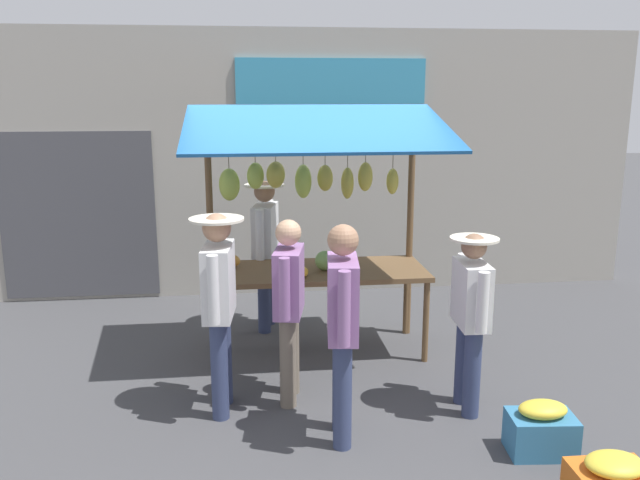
{
  "coord_description": "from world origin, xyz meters",
  "views": [
    {
      "loc": [
        0.73,
        6.33,
        2.65
      ],
      "look_at": [
        0.0,
        0.3,
        1.25
      ],
      "focal_mm": 36.82,
      "sensor_mm": 36.0,
      "label": 1
    }
  ],
  "objects_px": {
    "vendor_with_sunhat": "(265,242)",
    "shopper_with_shopping_bag": "(342,317)",
    "market_stall": "(312,202)",
    "produce_crate_near": "(541,430)",
    "shopper_with_ponytail": "(289,298)",
    "shopper_in_grey_tee": "(219,296)",
    "shopper_in_striped_shirt": "(471,310)"
  },
  "relations": [
    {
      "from": "vendor_with_sunhat",
      "to": "produce_crate_near",
      "type": "distance_m",
      "value": 3.56
    },
    {
      "from": "vendor_with_sunhat",
      "to": "shopper_with_shopping_bag",
      "type": "relative_size",
      "value": 0.99
    },
    {
      "from": "market_stall",
      "to": "shopper_with_ponytail",
      "type": "relative_size",
      "value": 1.56
    },
    {
      "from": "vendor_with_sunhat",
      "to": "shopper_with_ponytail",
      "type": "xyz_separation_m",
      "value": [
        -0.13,
        1.79,
        -0.08
      ]
    },
    {
      "from": "shopper_with_shopping_bag",
      "to": "shopper_in_striped_shirt",
      "type": "height_order",
      "value": "shopper_with_shopping_bag"
    },
    {
      "from": "shopper_in_grey_tee",
      "to": "shopper_with_ponytail",
      "type": "bearing_deg",
      "value": -71.2
    },
    {
      "from": "vendor_with_sunhat",
      "to": "produce_crate_near",
      "type": "bearing_deg",
      "value": 46.04
    },
    {
      "from": "market_stall",
      "to": "shopper_with_shopping_bag",
      "type": "bearing_deg",
      "value": 90.83
    },
    {
      "from": "shopper_with_ponytail",
      "to": "produce_crate_near",
      "type": "xyz_separation_m",
      "value": [
        -1.78,
        1.1,
        -0.73
      ]
    },
    {
      "from": "shopper_with_shopping_bag",
      "to": "produce_crate_near",
      "type": "distance_m",
      "value": 1.69
    },
    {
      "from": "shopper_in_grey_tee",
      "to": "shopper_in_striped_shirt",
      "type": "xyz_separation_m",
      "value": [
        -2.05,
        0.23,
        -0.12
      ]
    },
    {
      "from": "vendor_with_sunhat",
      "to": "shopper_with_shopping_bag",
      "type": "bearing_deg",
      "value": 23.35
    },
    {
      "from": "shopper_with_ponytail",
      "to": "shopper_in_striped_shirt",
      "type": "height_order",
      "value": "shopper_with_ponytail"
    },
    {
      "from": "market_stall",
      "to": "shopper_with_ponytail",
      "type": "distance_m",
      "value": 1.32
    },
    {
      "from": "shopper_with_ponytail",
      "to": "market_stall",
      "type": "bearing_deg",
      "value": -5.43
    },
    {
      "from": "market_stall",
      "to": "shopper_with_shopping_bag",
      "type": "relative_size",
      "value": 1.47
    },
    {
      "from": "market_stall",
      "to": "shopper_in_striped_shirt",
      "type": "relative_size",
      "value": 1.64
    },
    {
      "from": "vendor_with_sunhat",
      "to": "shopper_with_ponytail",
      "type": "height_order",
      "value": "vendor_with_sunhat"
    },
    {
      "from": "shopper_in_grey_tee",
      "to": "vendor_with_sunhat",
      "type": "bearing_deg",
      "value": -7.58
    },
    {
      "from": "shopper_with_ponytail",
      "to": "produce_crate_near",
      "type": "height_order",
      "value": "shopper_with_ponytail"
    },
    {
      "from": "shopper_in_grey_tee",
      "to": "produce_crate_near",
      "type": "height_order",
      "value": "shopper_in_grey_tee"
    },
    {
      "from": "shopper_with_ponytail",
      "to": "produce_crate_near",
      "type": "relative_size",
      "value": 3.14
    },
    {
      "from": "shopper_with_shopping_bag",
      "to": "produce_crate_near",
      "type": "bearing_deg",
      "value": -98.51
    },
    {
      "from": "shopper_in_grey_tee",
      "to": "produce_crate_near",
      "type": "distance_m",
      "value": 2.68
    },
    {
      "from": "shopper_in_striped_shirt",
      "to": "shopper_with_shopping_bag",
      "type": "bearing_deg",
      "value": 109.9
    },
    {
      "from": "shopper_in_grey_tee",
      "to": "shopper_in_striped_shirt",
      "type": "distance_m",
      "value": 2.06
    },
    {
      "from": "vendor_with_sunhat",
      "to": "shopper_in_grey_tee",
      "type": "relative_size",
      "value": 0.99
    },
    {
      "from": "shopper_in_grey_tee",
      "to": "shopper_with_ponytail",
      "type": "distance_m",
      "value": 0.6
    },
    {
      "from": "shopper_with_shopping_bag",
      "to": "shopper_with_ponytail",
      "type": "relative_size",
      "value": 1.06
    },
    {
      "from": "market_stall",
      "to": "shopper_with_shopping_bag",
      "type": "distance_m",
      "value": 1.9
    },
    {
      "from": "shopper_with_ponytail",
      "to": "shopper_in_striped_shirt",
      "type": "distance_m",
      "value": 1.51
    },
    {
      "from": "shopper_with_shopping_bag",
      "to": "shopper_in_grey_tee",
      "type": "relative_size",
      "value": 1.0
    }
  ]
}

